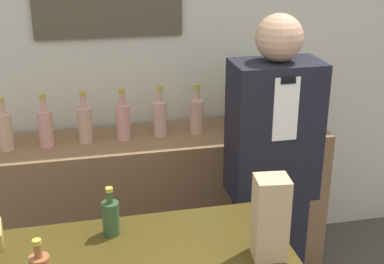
# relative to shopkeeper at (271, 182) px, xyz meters

# --- Properties ---
(back_wall) EXTENTS (5.20, 0.09, 2.70)m
(back_wall) POSITION_rel_shopkeeper_xyz_m (-0.49, 0.86, 0.52)
(back_wall) COLOR beige
(back_wall) RESTS_ON ground_plane
(back_shelf) EXTENTS (1.91, 0.46, 0.91)m
(back_shelf) POSITION_rel_shopkeeper_xyz_m (-0.44, 0.57, -0.38)
(back_shelf) COLOR brown
(back_shelf) RESTS_ON ground_plane
(shopkeeper) EXTENTS (0.42, 0.27, 1.68)m
(shopkeeper) POSITION_rel_shopkeeper_xyz_m (0.00, 0.00, 0.00)
(shopkeeper) COLOR black
(shopkeeper) RESTS_ON ground_plane
(potted_plant) EXTENTS (0.34, 0.34, 0.40)m
(potted_plant) POSITION_rel_shopkeeper_xyz_m (0.18, 0.55, 0.28)
(potted_plant) COLOR #B27047
(potted_plant) RESTS_ON back_shelf
(paper_bag) EXTENTS (0.13, 0.12, 0.32)m
(paper_bag) POSITION_rel_shopkeeper_xyz_m (-0.27, -0.69, 0.23)
(paper_bag) COLOR tan
(paper_bag) RESTS_ON display_counter
(counter_bottle_2) EXTENTS (0.07, 0.07, 0.20)m
(counter_bottle_2) POSITION_rel_shopkeeper_xyz_m (-0.83, -0.42, 0.15)
(counter_bottle_2) COLOR #304E2D
(counter_bottle_2) RESTS_ON display_counter
(shelf_bottle_0) EXTENTS (0.08, 0.08, 0.30)m
(shelf_bottle_0) POSITION_rel_shopkeeper_xyz_m (-1.31, 0.56, 0.18)
(shelf_bottle_0) COLOR tan
(shelf_bottle_0) RESTS_ON back_shelf
(shelf_bottle_1) EXTENTS (0.08, 0.08, 0.30)m
(shelf_bottle_1) POSITION_rel_shopkeeper_xyz_m (-1.10, 0.57, 0.18)
(shelf_bottle_1) COLOR tan
(shelf_bottle_1) RESTS_ON back_shelf
(shelf_bottle_2) EXTENTS (0.08, 0.08, 0.30)m
(shelf_bottle_2) POSITION_rel_shopkeeper_xyz_m (-0.89, 0.58, 0.18)
(shelf_bottle_2) COLOR tan
(shelf_bottle_2) RESTS_ON back_shelf
(shelf_bottle_3) EXTENTS (0.08, 0.08, 0.30)m
(shelf_bottle_3) POSITION_rel_shopkeeper_xyz_m (-0.67, 0.58, 0.18)
(shelf_bottle_3) COLOR tan
(shelf_bottle_3) RESTS_ON back_shelf
(shelf_bottle_4) EXTENTS (0.08, 0.08, 0.30)m
(shelf_bottle_4) POSITION_rel_shopkeeper_xyz_m (-0.46, 0.59, 0.18)
(shelf_bottle_4) COLOR tan
(shelf_bottle_4) RESTS_ON back_shelf
(shelf_bottle_5) EXTENTS (0.08, 0.08, 0.30)m
(shelf_bottle_5) POSITION_rel_shopkeeper_xyz_m (-0.25, 0.57, 0.18)
(shelf_bottle_5) COLOR tan
(shelf_bottle_5) RESTS_ON back_shelf
(shelf_bottle_6) EXTENTS (0.08, 0.08, 0.30)m
(shelf_bottle_6) POSITION_rel_shopkeeper_xyz_m (-0.04, 0.57, 0.18)
(shelf_bottle_6) COLOR tan
(shelf_bottle_6) RESTS_ON back_shelf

